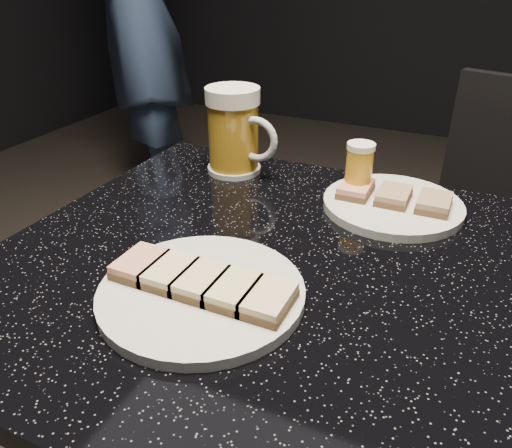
% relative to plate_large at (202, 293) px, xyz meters
% --- Properties ---
extents(plate_large, '(0.25, 0.25, 0.01)m').
position_rel_plate_large_xyz_m(plate_large, '(0.00, 0.00, 0.00)').
color(plate_large, silver).
rests_on(plate_large, table).
extents(plate_small, '(0.22, 0.22, 0.01)m').
position_rel_plate_large_xyz_m(plate_small, '(0.16, 0.34, 0.00)').
color(plate_small, silver).
rests_on(plate_small, table).
extents(patron, '(0.76, 0.78, 1.81)m').
position_rel_plate_large_xyz_m(patron, '(-1.22, 1.52, 0.15)').
color(patron, navy).
rests_on(patron, floor).
extents(table, '(0.70, 0.70, 0.75)m').
position_rel_plate_large_xyz_m(table, '(0.02, 0.11, -0.25)').
color(table, black).
rests_on(table, floor).
extents(beer_mug, '(0.14, 0.10, 0.16)m').
position_rel_plate_large_xyz_m(beer_mug, '(-0.14, 0.37, 0.07)').
color(beer_mug, silver).
rests_on(beer_mug, table).
extents(beer_tumbler, '(0.05, 0.05, 0.10)m').
position_rel_plate_large_xyz_m(beer_tumbler, '(0.10, 0.35, 0.04)').
color(beer_tumbler, white).
rests_on(beer_tumbler, table).
extents(chair, '(0.52, 0.52, 0.88)m').
position_rel_plate_large_xyz_m(chair, '(0.36, 0.69, -0.26)').
color(chair, black).
rests_on(chair, floor).
extents(canapes_on_plate_large, '(0.22, 0.07, 0.02)m').
position_rel_plate_large_xyz_m(canapes_on_plate_large, '(-0.00, 0.00, 0.02)').
color(canapes_on_plate_large, '#4C3521').
rests_on(canapes_on_plate_large, plate_large).
extents(canapes_on_plate_small, '(0.17, 0.07, 0.02)m').
position_rel_plate_large_xyz_m(canapes_on_plate_small, '(0.16, 0.34, 0.02)').
color(canapes_on_plate_small, '#4C3521').
rests_on(canapes_on_plate_small, plate_small).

